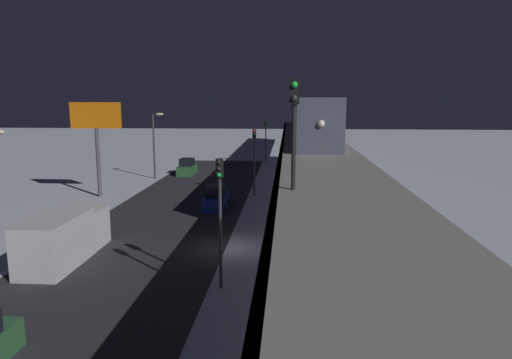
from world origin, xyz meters
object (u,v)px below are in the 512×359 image
(box_truck, at_px, (64,238))
(traffic_light_near, at_px, (220,205))
(sedan_green_2, at_px, (187,168))
(sedan_blue, at_px, (216,199))
(traffic_light_far, at_px, (266,135))
(rail_signal, at_px, (294,115))
(traffic_light_mid, at_px, (254,153))
(subway_train, at_px, (303,111))
(commercial_billboard, at_px, (96,125))

(box_truck, distance_m, traffic_light_near, 10.47)
(sedan_green_2, relative_size, box_truck, 0.57)
(sedan_blue, height_order, sedan_green_2, same)
(traffic_light_near, relative_size, traffic_light_far, 1.00)
(rail_signal, distance_m, traffic_light_mid, 27.22)
(rail_signal, bearing_deg, traffic_light_far, -86.01)
(subway_train, height_order, sedan_green_2, subway_train)
(traffic_light_near, relative_size, commercial_billboard, 0.72)
(subway_train, xyz_separation_m, rail_signal, (1.73, 47.93, 0.95))
(subway_train, height_order, traffic_light_far, subway_train)
(sedan_blue, height_order, traffic_light_far, traffic_light_far)
(traffic_light_mid, relative_size, commercial_billboard, 0.72)
(traffic_light_mid, relative_size, traffic_light_far, 1.00)
(sedan_blue, xyz_separation_m, traffic_light_far, (-2.90, -27.41, 3.41))
(sedan_green_2, height_order, commercial_billboard, commercial_billboard)
(sedan_blue, distance_m, box_truck, 15.00)
(subway_train, distance_m, traffic_light_mid, 22.16)
(traffic_light_far, bearing_deg, traffic_light_mid, 90.00)
(commercial_billboard, bearing_deg, subway_train, -131.31)
(rail_signal, relative_size, box_truck, 0.54)
(subway_train, relative_size, traffic_light_far, 11.57)
(traffic_light_far, bearing_deg, traffic_light_near, 90.00)
(box_truck, bearing_deg, traffic_light_far, -103.09)
(sedan_blue, height_order, traffic_light_near, traffic_light_near)
(traffic_light_near, distance_m, traffic_light_far, 44.20)
(rail_signal, bearing_deg, subway_train, -92.07)
(subway_train, relative_size, commercial_billboard, 8.32)
(rail_signal, xyz_separation_m, traffic_light_far, (3.40, -48.74, -4.38))
(traffic_light_mid, bearing_deg, traffic_light_far, -90.00)
(rail_signal, distance_m, box_truck, 16.76)
(box_truck, bearing_deg, commercial_billboard, -73.40)
(traffic_light_mid, bearing_deg, sedan_green_2, -53.29)
(sedan_blue, height_order, box_truck, box_truck)
(rail_signal, height_order, sedan_blue, rail_signal)
(traffic_light_near, xyz_separation_m, commercial_billboard, (14.71, -20.81, 2.63))
(traffic_light_mid, bearing_deg, commercial_billboard, 5.02)
(sedan_green_2, relative_size, traffic_light_mid, 0.65)
(box_truck, distance_m, traffic_light_far, 42.05)
(subway_train, distance_m, traffic_light_far, 6.23)
(traffic_light_far, bearing_deg, box_truck, 76.91)
(sedan_blue, xyz_separation_m, traffic_light_near, (-2.90, 16.80, 3.41))
(traffic_light_near, height_order, commercial_billboard, commercial_billboard)
(subway_train, xyz_separation_m, commercial_billboard, (19.84, 22.58, -0.80))
(traffic_light_far, bearing_deg, subway_train, 170.98)
(sedan_green_2, xyz_separation_m, box_truck, (0.20, 31.23, 0.55))
(subway_train, distance_m, traffic_light_near, 43.82)
(commercial_billboard, bearing_deg, traffic_light_far, -122.16)
(box_truck, height_order, traffic_light_near, traffic_light_near)
(subway_train, distance_m, commercial_billboard, 30.07)
(rail_signal, relative_size, sedan_green_2, 0.96)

